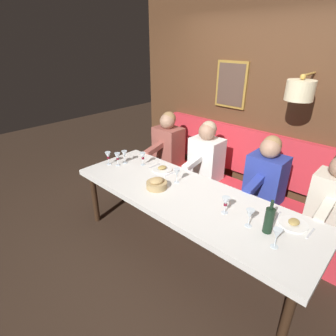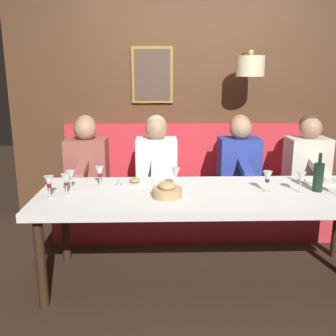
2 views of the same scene
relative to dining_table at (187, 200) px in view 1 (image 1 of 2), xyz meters
name	(u,v)px [view 1 (image 1 of 2)]	position (x,y,z in m)	size (l,w,h in m)	color
ground_plane	(185,251)	(0.00, 0.00, -0.68)	(12.00, 12.00, 0.00)	#332319
dining_table	(187,200)	(0.00, 0.00, 0.00)	(0.90, 2.63, 0.74)	silver
banquette_bench	(229,202)	(0.89, 0.00, -0.45)	(0.52, 2.83, 0.45)	red
back_wall_panel	(262,109)	(1.46, 0.00, 0.69)	(0.59, 4.03, 2.90)	#51331E
diner_nearest	(335,194)	(0.88, -1.11, 0.14)	(0.60, 0.40, 0.79)	beige
diner_near	(266,172)	(0.88, -0.42, 0.14)	(0.60, 0.40, 0.79)	#283893
diner_middle	(206,153)	(0.88, 0.41, 0.14)	(0.60, 0.40, 0.79)	white
diner_far	(168,141)	(0.88, 1.10, 0.14)	(0.60, 0.40, 0.79)	#934C42
place_setting_0	(162,169)	(0.23, 0.58, 0.08)	(0.24, 0.31, 0.05)	white
place_setting_1	(294,224)	(0.24, -0.97, 0.08)	(0.24, 0.32, 0.05)	white
wine_glass_0	(177,173)	(0.12, 0.25, 0.18)	(0.07, 0.07, 0.16)	silver
wine_glass_1	(277,234)	(-0.13, -0.96, 0.18)	(0.07, 0.07, 0.16)	silver
wine_glass_2	(250,214)	(-0.04, -0.70, 0.18)	(0.07, 0.07, 0.16)	silver
wine_glass_3	(226,202)	(-0.01, -0.45, 0.18)	(0.07, 0.07, 0.16)	silver
wine_glass_4	(108,156)	(-0.11, 1.19, 0.18)	(0.07, 0.07, 0.16)	silver
wine_glass_5	(117,157)	(-0.04, 1.08, 0.18)	(0.07, 0.07, 0.16)	silver
wine_glass_6	(125,154)	(0.06, 1.07, 0.18)	(0.07, 0.07, 0.16)	silver
wine_glass_7	(143,156)	(0.18, 0.86, 0.18)	(0.07, 0.07, 0.16)	silver
wine_bottle	(269,220)	(0.00, -0.84, 0.18)	(0.08, 0.08, 0.30)	black
bread_bowl	(157,184)	(-0.11, 0.33, 0.11)	(0.22, 0.22, 0.12)	tan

